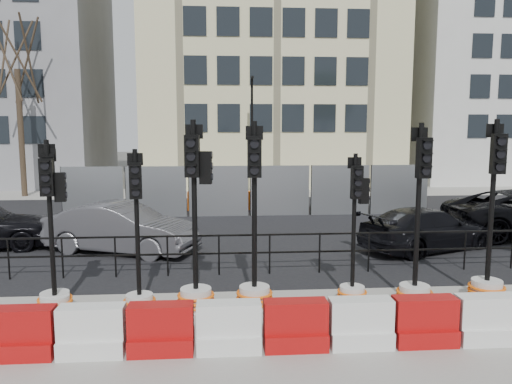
{
  "coord_description": "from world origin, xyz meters",
  "views": [
    {
      "loc": [
        -1.18,
        -10.27,
        3.52
      ],
      "look_at": [
        -0.19,
        3.0,
        1.76
      ],
      "focal_mm": 35.0,
      "sensor_mm": 36.0,
      "label": 1
    }
  ],
  "objects": [
    {
      "name": "ground",
      "position": [
        0.0,
        0.0,
        0.0
      ],
      "size": [
        120.0,
        120.0,
        0.0
      ],
      "primitive_type": "plane",
      "color": "#51514C",
      "rests_on": "ground"
    },
    {
      "name": "sidewalk_near",
      "position": [
        0.0,
        -3.0,
        0.01
      ],
      "size": [
        40.0,
        6.0,
        0.02
      ],
      "primitive_type": "cube",
      "color": "gray",
      "rests_on": "ground"
    },
    {
      "name": "road",
      "position": [
        0.0,
        7.0,
        0.01
      ],
      "size": [
        40.0,
        14.0,
        0.03
      ],
      "primitive_type": "cube",
      "color": "black",
      "rests_on": "ground"
    },
    {
      "name": "sidewalk_far",
      "position": [
        0.0,
        16.0,
        0.01
      ],
      "size": [
        40.0,
        4.0,
        0.02
      ],
      "primitive_type": "cube",
      "color": "gray",
      "rests_on": "ground"
    },
    {
      "name": "building_grey",
      "position": [
        -14.0,
        21.99,
        7.0
      ],
      "size": [
        11.0,
        9.06,
        14.0
      ],
      "color": "gray",
      "rests_on": "ground"
    },
    {
      "name": "building_cream",
      "position": [
        2.0,
        21.99,
        9.0
      ],
      "size": [
        15.0,
        10.06,
        18.0
      ],
      "color": "beige",
      "rests_on": "ground"
    },
    {
      "name": "building_white",
      "position": [
        17.0,
        21.99,
        8.0
      ],
      "size": [
        12.0,
        9.06,
        16.0
      ],
      "color": "silver",
      "rests_on": "ground"
    },
    {
      "name": "kerb_railing",
      "position": [
        0.0,
        1.2,
        0.69
      ],
      "size": [
        18.0,
        0.04,
        1.0
      ],
      "color": "black",
      "rests_on": "ground"
    },
    {
      "name": "heras_fencing",
      "position": [
        -0.49,
        9.71,
        0.71
      ],
      "size": [
        14.33,
        1.72,
        2.0
      ],
      "color": "gray",
      "rests_on": "ground"
    },
    {
      "name": "lamp_post_far",
      "position": [
        0.5,
        14.98,
        3.22
      ],
      "size": [
        0.12,
        0.56,
        6.0
      ],
      "color": "black",
      "rests_on": "ground"
    },
    {
      "name": "tree_bare_far",
      "position": [
        -11.0,
        15.5,
        6.65
      ],
      "size": [
        2.0,
        2.0,
        9.0
      ],
      "color": "#473828",
      "rests_on": "ground"
    },
    {
      "name": "barrier_row",
      "position": [
        -0.0,
        -2.8,
        0.37
      ],
      "size": [
        13.6,
        0.5,
        0.8
      ],
      "color": "#BA0F0E",
      "rests_on": "ground"
    },
    {
      "name": "traffic_signal_a",
      "position": [
        -4.31,
        -0.92,
        0.68
      ],
      "size": [
        0.65,
        0.65,
        3.28
      ],
      "rotation": [
        0.0,
        0.0,
        0.32
      ],
      "color": "silver",
      "rests_on": "ground"
    },
    {
      "name": "traffic_signal_b",
      "position": [
        -4.25,
        -1.07,
        0.76
      ],
      "size": [
        0.63,
        0.63,
        3.2
      ],
      "rotation": [
        0.0,
        0.0,
        0.11
      ],
      "color": "silver",
      "rests_on": "ground"
    },
    {
      "name": "traffic_signal_c",
      "position": [
        -2.7,
        -1.09,
        0.64
      ],
      "size": [
        0.61,
        0.61,
        3.11
      ],
      "rotation": [
        0.0,
        0.0,
        0.14
      ],
      "color": "silver",
      "rests_on": "ground"
    },
    {
      "name": "traffic_signal_d",
      "position": [
        -1.64,
        -1.01,
        0.87
      ],
      "size": [
        0.72,
        0.72,
        3.64
      ],
      "rotation": [
        0.0,
        0.0,
        -0.15
      ],
      "color": "silver",
      "rests_on": "ground"
    },
    {
      "name": "traffic_signal_e",
      "position": [
        -0.52,
        -0.96,
        0.75
      ],
      "size": [
        0.71,
        0.71,
        3.62
      ],
      "rotation": [
        0.0,
        0.0,
        -0.06
      ],
      "color": "silver",
      "rests_on": "ground"
    },
    {
      "name": "traffic_signal_f",
      "position": [
        1.45,
        -0.87,
        0.72
      ],
      "size": [
        0.59,
        0.59,
        3.0
      ],
      "rotation": [
        0.0,
        0.0,
        0.05
      ],
      "color": "silver",
      "rests_on": "ground"
    },
    {
      "name": "traffic_signal_g",
      "position": [
        2.62,
        -1.12,
        0.74
      ],
      "size": [
        0.71,
        0.71,
        3.59
      ],
      "rotation": [
        0.0,
        0.0,
        0.13
      ],
      "color": "silver",
      "rests_on": "ground"
    },
    {
      "name": "traffic_signal_h",
      "position": [
        4.19,
        -0.93,
        0.76
      ],
      "size": [
        0.72,
        0.72,
        3.66
      ],
      "rotation": [
        0.0,
        0.0,
        -0.08
      ],
      "color": "silver",
      "rests_on": "ground"
    },
    {
      "name": "car_b",
      "position": [
        -3.91,
        3.61,
        0.7
      ],
      "size": [
        4.21,
        5.19,
        1.4
      ],
      "primitive_type": "imported",
      "rotation": [
        0.0,
        0.0,
        1.22
      ],
      "color": "#49494E",
      "rests_on": "ground"
    },
    {
      "name": "car_c",
      "position": [
        4.72,
        3.26,
        0.61
      ],
      "size": [
        4.8,
        5.47,
        1.22
      ],
      "primitive_type": "imported",
      "rotation": [
        0.0,
        0.0,
        1.98
      ],
      "color": "black",
      "rests_on": "ground"
    }
  ]
}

